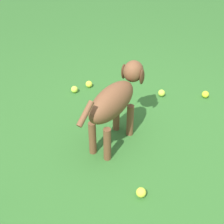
% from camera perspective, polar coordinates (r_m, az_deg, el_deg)
% --- Properties ---
extents(ground, '(14.00, 14.00, 0.00)m').
position_cam_1_polar(ground, '(2.45, 5.74, -6.32)').
color(ground, '#2D6026').
extents(dog, '(0.39, 0.81, 0.57)m').
position_cam_1_polar(dog, '(2.28, 0.66, 2.33)').
color(dog, brown).
rests_on(dog, ground).
extents(tennis_ball_0, '(0.07, 0.07, 0.07)m').
position_cam_1_polar(tennis_ball_0, '(3.07, -6.82, 4.09)').
color(tennis_ball_0, '#C0E040').
rests_on(tennis_ball_0, ground).
extents(tennis_ball_1, '(0.07, 0.07, 0.07)m').
position_cam_1_polar(tennis_ball_1, '(3.03, 8.97, 3.42)').
color(tennis_ball_1, '#BFD740').
rests_on(tennis_ball_1, ground).
extents(tennis_ball_2, '(0.07, 0.07, 0.07)m').
position_cam_1_polar(tennis_ball_2, '(3.11, 16.57, 3.08)').
color(tennis_ball_2, '#CEE02A').
rests_on(tennis_ball_2, ground).
extents(tennis_ball_3, '(0.07, 0.07, 0.07)m').
position_cam_1_polar(tennis_ball_3, '(3.15, -4.20, 5.06)').
color(tennis_ball_3, '#D6E038').
rests_on(tennis_ball_3, ground).
extents(tennis_ball_4, '(0.07, 0.07, 0.07)m').
position_cam_1_polar(tennis_ball_4, '(2.09, 5.29, -14.32)').
color(tennis_ball_4, '#CCD738').
rests_on(tennis_ball_4, ground).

